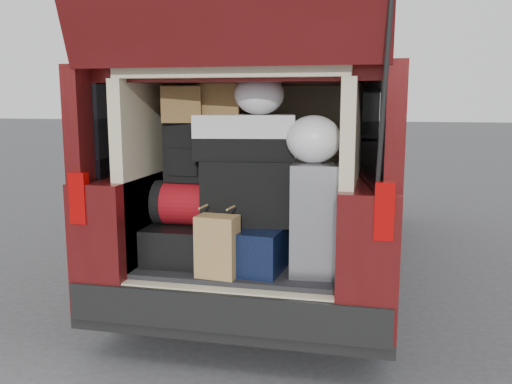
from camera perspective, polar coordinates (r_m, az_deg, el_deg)
ground at (r=3.58m, az=-1.86°, el=-16.53°), size 80.00×80.00×0.00m
minivan at (r=5.07m, az=3.37°, el=2.04°), size 1.90×5.35×2.77m
load_floor at (r=3.72m, az=-0.80°, el=-10.90°), size 1.24×1.05×0.55m
black_hardshell at (r=3.60m, az=-7.37°, el=-5.09°), size 0.44×0.60×0.23m
navy_hardshell at (r=3.44m, az=-0.75°, el=-5.47°), size 0.55×0.65×0.26m
silver_roller at (r=3.30m, az=6.31°, el=-2.60°), size 0.30×0.46×0.66m
kraft_bag at (r=3.19m, az=-4.09°, el=-5.73°), size 0.25×0.17×0.37m
red_duffel at (r=3.51m, az=-7.15°, el=-1.18°), size 0.43×0.28×0.28m
black_soft_case at (r=3.40m, az=-0.80°, el=0.07°), size 0.59×0.40×0.40m
backpack at (r=3.49m, az=-7.31°, el=4.19°), size 0.27×0.17×0.38m
twotone_duffel at (r=3.38m, az=-1.16°, el=5.80°), size 0.66×0.41×0.28m
grocery_sack_lower at (r=3.47m, az=-7.67°, el=9.12°), size 0.28×0.25×0.22m
grocery_sack_upper at (r=3.48m, az=-3.69°, el=10.14°), size 0.27×0.23×0.24m
plastic_bag_center at (r=3.36m, az=0.35°, el=10.23°), size 0.33×0.31×0.25m
plastic_bag_right at (r=3.18m, az=6.09°, el=5.54°), size 0.36×0.34×0.28m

